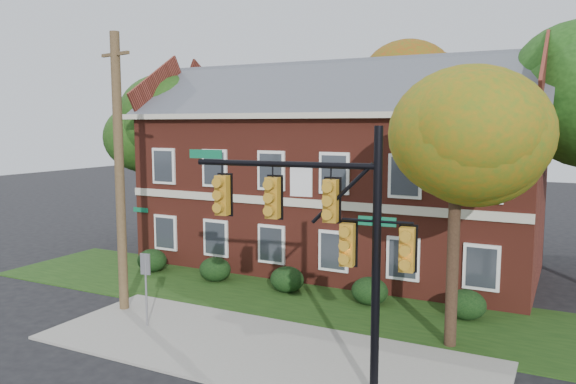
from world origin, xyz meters
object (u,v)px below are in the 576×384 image
at_px(hedge_far_right, 466,305).
at_px(utility_pole, 119,173).
at_px(tree_far_rear, 410,88).
at_px(hedge_center, 287,279).
at_px(tree_near_right, 465,127).
at_px(tree_left_rear, 161,126).
at_px(hedge_left, 215,269).
at_px(hedge_far_left, 152,260).
at_px(hedge_right, 370,291).
at_px(sign_post, 146,278).
at_px(apartment_building, 337,162).
at_px(traffic_signal, 328,230).

distance_m(hedge_far_right, utility_pole, 13.03).
bearing_deg(tree_far_rear, hedge_center, -95.85).
relative_size(tree_near_right, tree_left_rear, 0.97).
distance_m(hedge_left, hedge_center, 3.50).
relative_size(hedge_far_right, tree_far_rear, 0.12).
distance_m(hedge_far_left, hedge_center, 7.00).
distance_m(hedge_right, tree_left_rear, 15.17).
distance_m(utility_pole, sign_post, 3.99).
bearing_deg(tree_far_rear, sign_post, -101.06).
bearing_deg(utility_pole, hedge_far_left, 132.76).
xyz_separation_m(apartment_building, hedge_left, (-3.50, -5.25, -4.46)).
bearing_deg(sign_post, tree_left_rear, 121.32).
distance_m(hedge_far_right, tree_left_rear, 18.30).
relative_size(hedge_right, hedge_far_right, 1.00).
height_order(apartment_building, hedge_left, apartment_building).
height_order(apartment_building, sign_post, apartment_building).
bearing_deg(sign_post, hedge_left, 95.96).
bearing_deg(tree_near_right, sign_post, -163.31).
distance_m(hedge_right, hedge_far_right, 3.50).
distance_m(apartment_building, tree_left_rear, 9.94).
bearing_deg(tree_near_right, hedge_left, 165.19).
bearing_deg(hedge_left, hedge_far_right, 0.00).
bearing_deg(apartment_building, tree_near_right, -48.23).
bearing_deg(hedge_right, tree_far_rear, 99.36).
bearing_deg(hedge_right, traffic_signal, -79.68).
xyz_separation_m(traffic_signal, sign_post, (-7.13, 1.42, -2.46)).
xyz_separation_m(hedge_far_left, hedge_right, (10.50, 0.00, 0.00)).
xyz_separation_m(hedge_far_left, tree_far_rear, (8.34, 13.09, 8.32)).
relative_size(hedge_left, tree_left_rear, 0.16).
distance_m(hedge_left, utility_pole, 6.57).
bearing_deg(tree_left_rear, utility_pole, -58.35).
bearing_deg(hedge_far_left, tree_far_rear, 57.50).
bearing_deg(tree_far_rear, hedge_left, -110.29).
relative_size(hedge_far_left, sign_post, 0.55).
xyz_separation_m(traffic_signal, utility_pole, (-9.08, 2.42, 0.87)).
distance_m(traffic_signal, sign_post, 7.67).
relative_size(hedge_left, traffic_signal, 0.21).
distance_m(hedge_far_left, hedge_right, 10.50).
height_order(hedge_left, traffic_signal, traffic_signal).
height_order(tree_left_rear, traffic_signal, tree_left_rear).
xyz_separation_m(hedge_far_right, sign_post, (-9.33, -5.70, 1.19)).
bearing_deg(hedge_right, hedge_center, 180.00).
bearing_deg(hedge_far_right, hedge_far_left, 180.00).
height_order(hedge_right, traffic_signal, traffic_signal).
bearing_deg(hedge_far_left, hedge_left, 0.00).
relative_size(hedge_far_left, tree_near_right, 0.16).
bearing_deg(traffic_signal, apartment_building, 105.70).
distance_m(apartment_building, hedge_right, 7.73).
height_order(hedge_left, hedge_far_right, same).
distance_m(hedge_center, tree_far_rear, 15.57).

